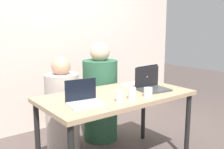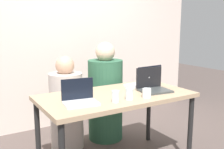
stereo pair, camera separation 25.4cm
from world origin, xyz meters
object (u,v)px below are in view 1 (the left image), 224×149
Objects in this scene: person_on_left at (62,110)px; laptop_front_right at (151,85)px; person_on_right at (100,97)px; water_glass_left at (119,97)px; water_glass_right at (148,93)px; laptop_front_left at (84,99)px; water_glass_center at (132,94)px; laptop_back_right at (142,81)px.

laptop_front_right is (0.65, -0.74, 0.33)m from person_on_left.
person_on_right reaches higher than water_glass_left.
laptop_front_right is 0.27m from water_glass_right.
water_glass_center is (0.43, -0.13, 0.00)m from laptop_front_left.
laptop_front_right is 3.17× the size of water_glass_left.
laptop_back_right is at bearing 30.15° from water_glass_left.
person_on_right is 0.64m from laptop_back_right.
person_on_right is 0.79m from laptop_front_right.
laptop_front_left is (-0.68, -0.75, 0.26)m from person_on_right.
laptop_back_right is 3.29× the size of water_glass_center.
person_on_right is 3.93× the size of laptop_front_left.
laptop_front_right is at bearing 15.53° from water_glass_left.
laptop_back_right reaches higher than water_glass_left.
water_glass_right is at bearing -8.42° from water_glass_center.
person_on_right reaches higher than laptop_back_right.
person_on_right is at bearing 107.38° from laptop_front_right.
laptop_front_left is at bearing 90.06° from person_on_left.
person_on_left is 3.12× the size of laptop_back_right.
laptop_back_right is at bearing 120.40° from person_on_right.
water_glass_left is (-0.15, -0.01, -0.00)m from water_glass_center.
laptop_front_left is 0.30m from water_glass_left.
laptop_front_right reaches higher than water_glass_center.
person_on_right is 14.26× the size of water_glass_right.
laptop_front_left is (-0.81, -0.02, -0.01)m from laptop_front_right.
laptop_back_right reaches higher than laptop_front_left.
laptop_back_right is at bearing 54.58° from water_glass_right.
laptop_back_right is 0.54m from water_glass_center.
laptop_front_left is at bearing -171.41° from laptop_front_right.
water_glass_center is (-0.43, -0.33, -0.01)m from laptop_back_right.
person_on_left reaches higher than laptop_front_left.
water_glass_center is 0.15m from water_glass_left.
person_on_left is 0.89× the size of person_on_right.
person_on_left is 0.52m from person_on_right.
laptop_back_right is 3.39× the size of water_glass_left.
person_on_left is 3.33× the size of laptop_front_right.
person_on_right reaches higher than person_on_left.
laptop_front_right is 3.79× the size of water_glass_right.
person_on_right is 1.05m from laptop_front_left.
person_on_left reaches higher than water_glass_left.
water_glass_center is (-0.26, -0.88, 0.26)m from person_on_right.
person_on_left is at bearing 115.51° from water_glass_right.
person_on_right is 11.56× the size of water_glass_center.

